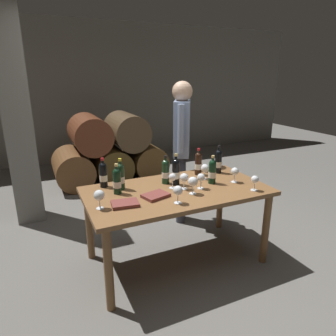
{
  "coord_description": "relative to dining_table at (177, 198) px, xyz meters",
  "views": [
    {
      "loc": [
        -1.17,
        -2.36,
        1.81
      ],
      "look_at": [
        0.0,
        0.2,
        0.91
      ],
      "focal_mm": 32.3,
      "sensor_mm": 36.0,
      "label": 1
    }
  ],
  "objects": [
    {
      "name": "wine_glass_5",
      "position": [
        0.06,
        -0.03,
        0.2
      ],
      "size": [
        0.08,
        0.08,
        0.15
      ],
      "color": "white",
      "rests_on": "dining_table"
    },
    {
      "name": "wine_glass_4",
      "position": [
        -0.03,
        0.04,
        0.2
      ],
      "size": [
        0.07,
        0.07,
        0.15
      ],
      "color": "white",
      "rests_on": "dining_table"
    },
    {
      "name": "wine_glass_8",
      "position": [
        0.38,
        0.13,
        0.2
      ],
      "size": [
        0.09,
        0.09,
        0.16
      ],
      "color": "white",
      "rests_on": "dining_table"
    },
    {
      "name": "stone_pillar",
      "position": [
        -1.3,
        1.6,
        0.63
      ],
      "size": [
        0.32,
        0.32,
        2.6
      ],
      "primitive_type": "cube",
      "color": "slate",
      "rests_on": "ground_plane"
    },
    {
      "name": "wine_glass_7",
      "position": [
        0.08,
        -0.16,
        0.21
      ],
      "size": [
        0.09,
        0.09,
        0.16
      ],
      "color": "white",
      "rests_on": "dining_table"
    },
    {
      "name": "tasting_notebook",
      "position": [
        -0.55,
        -0.14,
        0.11
      ],
      "size": [
        0.24,
        0.19,
        0.03
      ],
      "primitive_type": "cube",
      "rotation": [
        0.0,
        0.0,
        -0.13
      ],
      "color": "brown",
      "rests_on": "dining_table"
    },
    {
      "name": "wine_bottle_5",
      "position": [
        -0.47,
        0.22,
        0.22
      ],
      "size": [
        0.07,
        0.07,
        0.3
      ],
      "color": "#19381E",
      "rests_on": "dining_table"
    },
    {
      "name": "wine_bottle_3",
      "position": [
        0.38,
        0.0,
        0.21
      ],
      "size": [
        0.07,
        0.07,
        0.28
      ],
      "color": "black",
      "rests_on": "dining_table"
    },
    {
      "name": "wine_glass_1",
      "position": [
        0.63,
        -0.33,
        0.19
      ],
      "size": [
        0.07,
        0.07,
        0.15
      ],
      "color": "white",
      "rests_on": "dining_table"
    },
    {
      "name": "cellar_back_wall",
      "position": [
        0.0,
        4.2,
        0.73
      ],
      "size": [
        10.0,
        0.24,
        2.8
      ],
      "primitive_type": "cube",
      "color": "slate",
      "rests_on": "ground_plane"
    },
    {
      "name": "wine_bottle_1",
      "position": [
        -0.61,
        0.34,
        0.22
      ],
      "size": [
        0.07,
        0.07,
        0.29
      ],
      "color": "black",
      "rests_on": "dining_table"
    },
    {
      "name": "ground_plane",
      "position": [
        0.0,
        0.0,
        -0.67
      ],
      "size": [
        14.0,
        14.0,
        0.0
      ],
      "primitive_type": "plane",
      "color": "#66635E"
    },
    {
      "name": "wine_bottle_2",
      "position": [
        0.62,
        0.25,
        0.22
      ],
      "size": [
        0.07,
        0.07,
        0.3
      ],
      "color": "black",
      "rests_on": "dining_table"
    },
    {
      "name": "sommelier_presenting",
      "position": [
        0.43,
        0.75,
        0.37
      ],
      "size": [
        0.32,
        0.44,
        1.72
      ],
      "color": "#383842",
      "rests_on": "ground_plane"
    },
    {
      "name": "wine_glass_6",
      "position": [
        0.6,
        -0.07,
        0.2
      ],
      "size": [
        0.08,
        0.08,
        0.15
      ],
      "color": "white",
      "rests_on": "dining_table"
    },
    {
      "name": "leather_ledger",
      "position": [
        -0.25,
        -0.09,
        0.11
      ],
      "size": [
        0.26,
        0.22,
        0.03
      ],
      "primitive_type": "cube",
      "rotation": [
        0.0,
        0.0,
        0.29
      ],
      "color": "brown",
      "rests_on": "dining_table"
    },
    {
      "name": "wine_glass_3",
      "position": [
        -0.13,
        -0.29,
        0.2
      ],
      "size": [
        0.08,
        0.08,
        0.15
      ],
      "color": "white",
      "rests_on": "dining_table"
    },
    {
      "name": "wine_glass_2",
      "position": [
        0.21,
        -0.08,
        0.2
      ],
      "size": [
        0.08,
        0.08,
        0.15
      ],
      "color": "white",
      "rests_on": "dining_table"
    },
    {
      "name": "dining_table",
      "position": [
        0.0,
        0.0,
        0.0
      ],
      "size": [
        1.7,
        0.9,
        0.76
      ],
      "color": "brown",
      "rests_on": "ground_plane"
    },
    {
      "name": "barrel_stack",
      "position": [
        0.0,
        2.6,
        -0.15
      ],
      "size": [
        1.86,
        0.9,
        1.15
      ],
      "color": "brown",
      "rests_on": "ground_plane"
    },
    {
      "name": "wine_glass_0",
      "position": [
        -0.75,
        -0.12,
        0.2
      ],
      "size": [
        0.09,
        0.09,
        0.16
      ],
      "color": "white",
      "rests_on": "dining_table"
    },
    {
      "name": "wine_bottle_6",
      "position": [
        0.05,
        0.12,
        0.22
      ],
      "size": [
        0.07,
        0.07,
        0.31
      ],
      "color": "black",
      "rests_on": "dining_table"
    },
    {
      "name": "wine_bottle_4",
      "position": [
        0.39,
        0.29,
        0.22
      ],
      "size": [
        0.07,
        0.07,
        0.29
      ],
      "color": "black",
      "rests_on": "dining_table"
    },
    {
      "name": "wine_bottle_7",
      "position": [
        -0.53,
        0.13,
        0.21
      ],
      "size": [
        0.07,
        0.07,
        0.28
      ],
      "color": "black",
      "rests_on": "dining_table"
    },
    {
      "name": "wine_bottle_0",
      "position": [
        -0.03,
        0.19,
        0.21
      ],
      "size": [
        0.07,
        0.07,
        0.28
      ],
      "color": "#19381E",
      "rests_on": "dining_table"
    }
  ]
}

